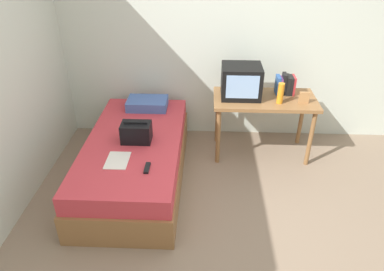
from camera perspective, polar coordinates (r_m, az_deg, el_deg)
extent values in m
plane|color=#84705B|center=(3.32, 5.03, -16.44)|extent=(8.00, 8.00, 0.00)
cube|color=silver|center=(4.41, 4.99, 15.79)|extent=(5.20, 0.10, 2.60)
cube|color=olive|center=(3.95, -8.91, -4.87)|extent=(1.00, 2.00, 0.31)
cube|color=#C63842|center=(3.80, -9.21, -1.77)|extent=(0.97, 1.94, 0.19)
cube|color=olive|center=(4.16, 11.56, 5.68)|extent=(1.16, 0.60, 0.04)
cylinder|color=olive|center=(4.07, 4.21, -0.19)|extent=(0.05, 0.05, 0.69)
cylinder|color=olive|center=(4.23, 18.43, -0.51)|extent=(0.05, 0.05, 0.69)
cylinder|color=olive|center=(4.48, 4.10, 2.97)|extent=(0.05, 0.05, 0.69)
cylinder|color=olive|center=(4.64, 17.07, 2.57)|extent=(0.05, 0.05, 0.69)
cube|color=black|center=(4.08, 7.86, 8.60)|extent=(0.44, 0.38, 0.36)
cube|color=#8CB2E0|center=(3.90, 8.08, 7.66)|extent=(0.35, 0.01, 0.26)
cylinder|color=orange|center=(4.01, 13.98, 6.57)|extent=(0.07, 0.07, 0.23)
cube|color=#2D5699|center=(4.26, 13.55, 7.89)|extent=(0.04, 0.15, 0.21)
cube|color=#7A3D89|center=(4.27, 14.00, 7.75)|extent=(0.02, 0.15, 0.19)
cube|color=black|center=(4.26, 14.49, 8.04)|extent=(0.04, 0.13, 0.24)
cube|color=black|center=(4.28, 15.04, 7.84)|extent=(0.04, 0.17, 0.22)
cube|color=black|center=(4.29, 15.51, 7.77)|extent=(0.03, 0.17, 0.21)
cube|color=#B72D33|center=(4.29, 15.89, 7.77)|extent=(0.02, 0.16, 0.21)
cube|color=#B27F4C|center=(4.10, 17.48, 5.81)|extent=(0.11, 0.02, 0.13)
cube|color=#4766AD|center=(4.35, -7.15, 5.09)|extent=(0.48, 0.32, 0.11)
cube|color=black|center=(3.67, -8.89, 0.50)|extent=(0.30, 0.20, 0.20)
cylinder|color=black|center=(3.61, -9.04, 2.07)|extent=(0.24, 0.02, 0.02)
cube|color=white|center=(3.44, -11.82, -3.91)|extent=(0.21, 0.29, 0.01)
cube|color=black|center=(3.28, -7.19, -5.17)|extent=(0.04, 0.16, 0.02)
cube|color=#B7B7BC|center=(3.84, -10.97, 0.24)|extent=(0.04, 0.14, 0.02)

